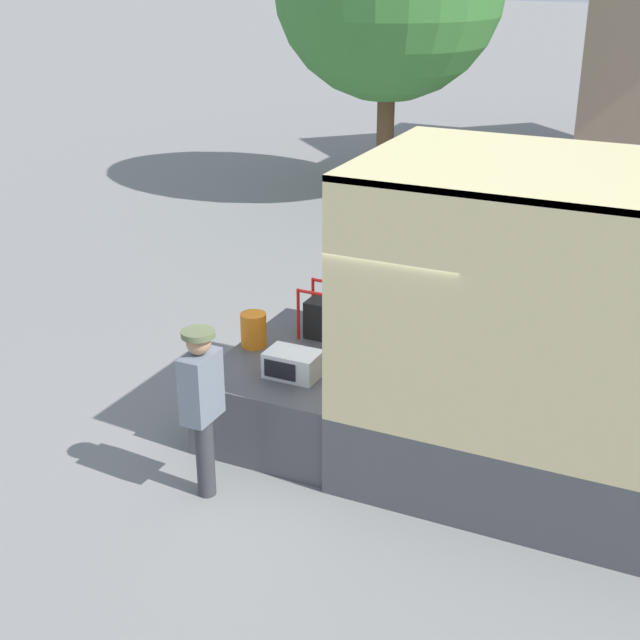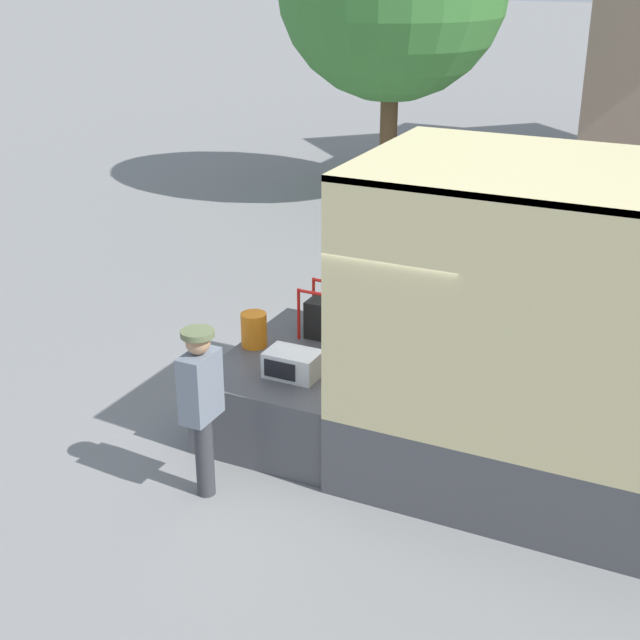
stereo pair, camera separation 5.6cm
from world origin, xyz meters
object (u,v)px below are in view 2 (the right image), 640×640
(portable_generator, at_px, (331,319))
(worker_person, at_px, (201,396))
(orange_bucket, at_px, (254,330))
(microwave, at_px, (293,364))

(portable_generator, xyz_separation_m, worker_person, (-0.30, -2.26, 0.02))
(orange_bucket, xyz_separation_m, worker_person, (0.38, -1.68, 0.06))
(microwave, xyz_separation_m, portable_generator, (-0.06, 1.07, 0.09))
(worker_person, bearing_deg, portable_generator, 82.43)
(portable_generator, height_order, orange_bucket, portable_generator)
(portable_generator, distance_m, worker_person, 2.28)
(portable_generator, height_order, worker_person, worker_person)
(portable_generator, bearing_deg, worker_person, -97.57)
(microwave, xyz_separation_m, worker_person, (-0.36, -1.19, 0.11))
(microwave, relative_size, portable_generator, 0.88)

